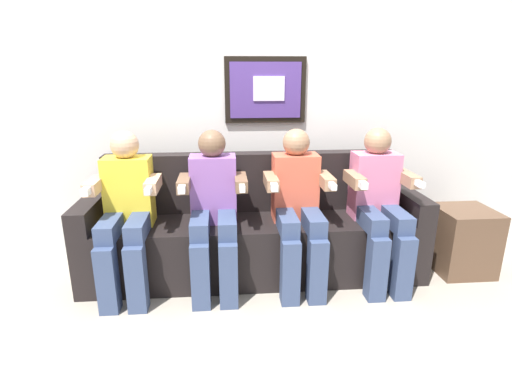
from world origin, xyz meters
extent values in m
plane|color=#9E9384|center=(0.00, 0.00, 0.00)|extent=(6.36, 6.36, 0.00)
cube|color=silver|center=(0.00, 0.77, 1.30)|extent=(4.89, 0.05, 2.60)
cube|color=black|center=(0.12, 0.72, 1.35)|extent=(0.63, 0.03, 0.50)
cube|color=#4C337F|center=(0.12, 0.71, 1.35)|extent=(0.55, 0.02, 0.42)
cube|color=silver|center=(0.15, 0.70, 1.36)|extent=(0.24, 0.02, 0.18)
cube|color=black|center=(0.00, 0.29, 0.23)|extent=(2.21, 0.58, 0.45)
cube|color=black|center=(0.00, 0.51, 0.68)|extent=(2.21, 0.14, 0.45)
cube|color=black|center=(-1.18, 0.29, 0.31)|extent=(0.14, 0.58, 0.62)
cube|color=black|center=(1.18, 0.29, 0.31)|extent=(0.14, 0.58, 0.62)
cube|color=yellow|center=(-0.88, 0.28, 0.69)|extent=(0.32, 0.20, 0.48)
sphere|color=tan|center=(-0.88, 0.28, 1.02)|extent=(0.19, 0.19, 0.19)
cube|color=#38476B|center=(-0.97, 0.08, 0.51)|extent=(0.12, 0.40, 0.12)
cube|color=#38476B|center=(-0.79, 0.08, 0.51)|extent=(0.12, 0.40, 0.12)
cube|color=#38476B|center=(-0.97, -0.12, 0.23)|extent=(0.12, 0.12, 0.45)
cube|color=#38476B|center=(-0.79, -0.12, 0.23)|extent=(0.12, 0.12, 0.45)
cube|color=tan|center=(-1.07, 0.16, 0.77)|extent=(0.08, 0.28, 0.08)
cube|color=tan|center=(-0.69, 0.16, 0.77)|extent=(0.08, 0.28, 0.08)
cube|color=white|center=(-0.69, 0.00, 0.78)|extent=(0.04, 0.13, 0.04)
cube|color=white|center=(-1.07, 0.00, 0.78)|extent=(0.04, 0.10, 0.04)
cube|color=#8C59A5|center=(-0.29, 0.28, 0.69)|extent=(0.32, 0.20, 0.48)
sphere|color=brown|center=(-0.29, 0.28, 1.02)|extent=(0.19, 0.19, 0.19)
cube|color=#38476B|center=(-0.38, 0.08, 0.51)|extent=(0.12, 0.40, 0.12)
cube|color=#38476B|center=(-0.20, 0.08, 0.51)|extent=(0.12, 0.40, 0.12)
cube|color=#38476B|center=(-0.38, -0.12, 0.23)|extent=(0.12, 0.12, 0.45)
cube|color=#38476B|center=(-0.20, -0.12, 0.23)|extent=(0.12, 0.12, 0.45)
cube|color=brown|center=(-0.48, 0.16, 0.77)|extent=(0.08, 0.28, 0.08)
cube|color=brown|center=(-0.10, 0.16, 0.77)|extent=(0.08, 0.28, 0.08)
cube|color=white|center=(-0.10, 0.00, 0.78)|extent=(0.04, 0.13, 0.04)
cube|color=white|center=(-0.48, 0.00, 0.78)|extent=(0.04, 0.10, 0.04)
cube|color=#D8593F|center=(0.29, 0.28, 0.69)|extent=(0.32, 0.20, 0.48)
sphere|color=#9E7556|center=(0.29, 0.28, 1.02)|extent=(0.19, 0.19, 0.19)
cube|color=#38476B|center=(0.20, 0.08, 0.51)|extent=(0.12, 0.40, 0.12)
cube|color=#38476B|center=(0.38, 0.08, 0.51)|extent=(0.12, 0.40, 0.12)
cube|color=#38476B|center=(0.20, -0.12, 0.23)|extent=(0.12, 0.12, 0.45)
cube|color=#38476B|center=(0.38, -0.12, 0.23)|extent=(0.12, 0.12, 0.45)
cube|color=#9E7556|center=(0.10, 0.16, 0.77)|extent=(0.08, 0.28, 0.08)
cube|color=#9E7556|center=(0.48, 0.16, 0.77)|extent=(0.08, 0.28, 0.08)
cube|color=white|center=(0.48, 0.00, 0.78)|extent=(0.04, 0.13, 0.04)
cube|color=white|center=(0.10, 0.00, 0.78)|extent=(0.04, 0.10, 0.04)
cube|color=pink|center=(0.88, 0.28, 0.69)|extent=(0.32, 0.20, 0.48)
sphere|color=#9E7556|center=(0.88, 0.28, 1.02)|extent=(0.19, 0.19, 0.19)
cube|color=#38476B|center=(0.79, 0.08, 0.51)|extent=(0.12, 0.40, 0.12)
cube|color=#38476B|center=(0.97, 0.08, 0.51)|extent=(0.12, 0.40, 0.12)
cube|color=#38476B|center=(0.79, -0.12, 0.23)|extent=(0.12, 0.12, 0.45)
cube|color=#38476B|center=(0.97, -0.12, 0.23)|extent=(0.12, 0.12, 0.45)
cube|color=#9E7556|center=(0.69, 0.16, 0.77)|extent=(0.08, 0.28, 0.08)
cube|color=#9E7556|center=(1.07, 0.16, 0.77)|extent=(0.08, 0.28, 0.08)
cube|color=white|center=(1.07, 0.00, 0.78)|extent=(0.04, 0.13, 0.04)
cube|color=white|center=(0.69, 0.00, 0.78)|extent=(0.04, 0.10, 0.04)
cube|color=brown|center=(1.60, 0.22, 0.25)|extent=(0.40, 0.40, 0.50)
camera|label=1|loc=(-0.22, -2.44, 1.49)|focal=27.90mm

